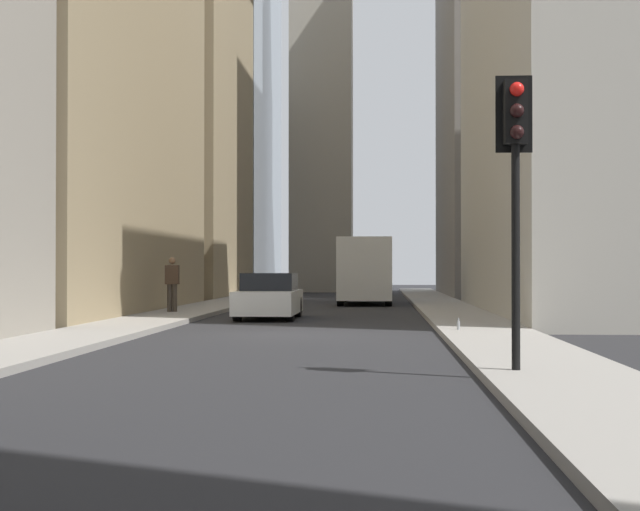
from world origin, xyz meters
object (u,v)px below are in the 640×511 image
object	(u,v)px
sedan_white	(269,297)
delivery_truck	(365,271)
discarded_bottle	(458,325)
traffic_light_foreground	(516,152)
pedestrian	(172,282)

from	to	relation	value
sedan_white	delivery_truck	bearing A→B (deg)	-12.71
discarded_bottle	traffic_light_foreground	bearing A→B (deg)	-179.47
traffic_light_foreground	discarded_bottle	world-z (taller)	traffic_light_foreground
discarded_bottle	delivery_truck	bearing A→B (deg)	7.08
delivery_truck	sedan_white	distance (m)	12.76
traffic_light_foreground	discarded_bottle	xyz separation A→B (m)	(8.87, 0.08, -2.96)
delivery_truck	pedestrian	distance (m)	12.41
sedan_white	discarded_bottle	distance (m)	8.85
sedan_white	traffic_light_foreground	world-z (taller)	traffic_light_foreground
pedestrian	discarded_bottle	xyz separation A→B (m)	(-8.80, -8.61, -0.87)
pedestrian	discarded_bottle	distance (m)	12.34
delivery_truck	traffic_light_foreground	distance (m)	28.59
sedan_white	pedestrian	distance (m)	3.80
traffic_light_foreground	discarded_bottle	size ratio (longest dim) A/B	15.48
traffic_light_foreground	delivery_truck	bearing A→B (deg)	5.05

